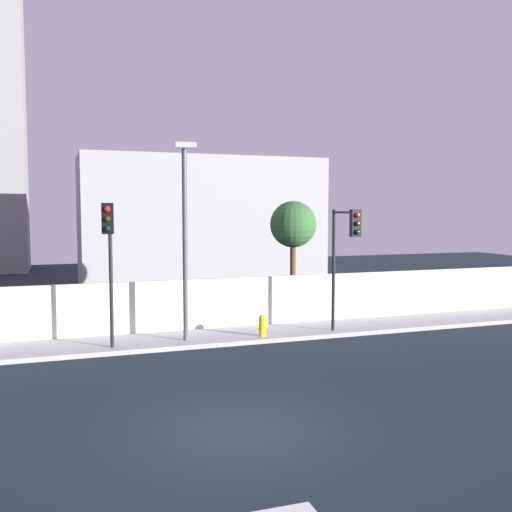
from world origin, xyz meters
The scene contains 9 objects.
ground_plane centered at (0.00, 0.00, 0.00)m, with size 80.00×80.00×0.00m, color black.
sidewalk centered at (0.00, 8.20, 0.07)m, with size 36.00×2.40×0.15m, color #A7A7A7.
perimeter_wall centered at (0.00, 9.49, 1.05)m, with size 36.00×0.18×1.80m, color silver.
traffic_light_left centered at (5.94, 6.68, 3.34)m, with size 0.34×1.82×4.32m.
traffic_light_center centered at (-1.85, 6.92, 3.44)m, with size 0.41×1.40×4.50m.
street_lamp_curbside centered at (0.58, 7.45, 3.94)m, with size 0.75×2.14×6.32m.
fire_hydrant centered at (3.23, 7.51, 0.54)m, with size 0.44×0.26×0.73m.
roadside_tree_midright centered at (5.80, 10.88, 3.82)m, with size 1.89×1.89×4.82m.
low_building_distant centered at (5.08, 23.49, 3.79)m, with size 14.24×6.00×7.58m, color #9C9C9C.
Camera 1 is at (-3.42, -10.70, 4.40)m, focal length 40.38 mm.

